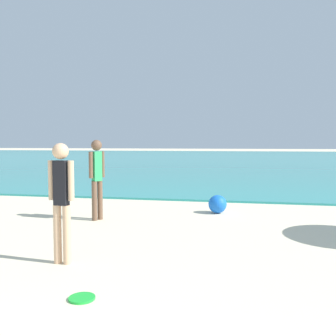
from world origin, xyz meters
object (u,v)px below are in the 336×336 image
object	(u,v)px
person_standing	(61,196)
frisbee	(82,298)
beach_ball	(217,204)
person_distant	(97,175)

from	to	relation	value
person_standing	frisbee	xyz separation A→B (m)	(0.75, -1.04, -0.93)
frisbee	beach_ball	size ratio (longest dim) A/B	0.66
frisbee	person_distant	bearing A→B (deg)	109.82
person_standing	beach_ball	size ratio (longest dim) A/B	3.85
beach_ball	person_standing	bearing A→B (deg)	-114.68
person_standing	frisbee	size ratio (longest dim) A/B	5.88
person_standing	person_distant	xyz separation A→B (m)	(-0.63, 2.79, 0.04)
frisbee	beach_ball	distance (m)	5.21
person_distant	beach_ball	bearing A→B (deg)	146.75
person_standing	frisbee	bearing A→B (deg)	129.50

